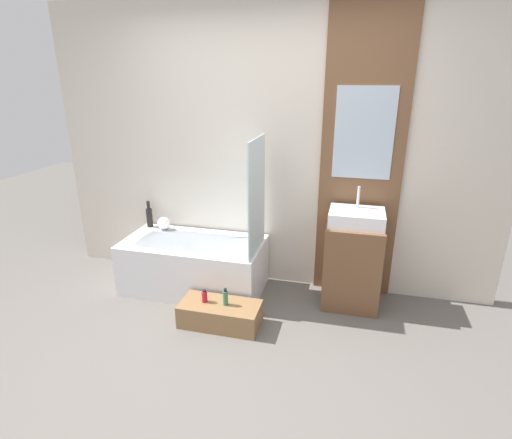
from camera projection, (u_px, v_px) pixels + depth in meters
ground_plane at (215, 385)px, 2.67m from camera, size 12.00×12.00×0.00m
wall_tiled_back at (268, 151)px, 3.66m from camera, size 4.20×0.06×2.60m
wall_wood_accent at (362, 154)px, 3.42m from camera, size 0.70×0.04×2.60m
bathtub at (194, 265)px, 3.82m from camera, size 1.31×0.67×0.49m
glass_shower_screen at (256, 197)px, 3.38m from camera, size 0.01×0.54×0.99m
wooden_step_bench at (220, 314)px, 3.29m from camera, size 0.66×0.31×0.19m
vanity_cabinet at (352, 265)px, 3.52m from camera, size 0.48×0.44×0.76m
sink at (357, 217)px, 3.37m from camera, size 0.46×0.35×0.31m
vase_tall_dark at (149, 216)px, 4.06m from camera, size 0.06×0.06×0.27m
vase_round_light at (164, 223)px, 4.01m from camera, size 0.13×0.13×0.13m
bottle_soap_primary at (205, 296)px, 3.27m from camera, size 0.05×0.05×0.11m
bottle_soap_secondary at (225, 297)px, 3.23m from camera, size 0.04×0.04×0.15m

